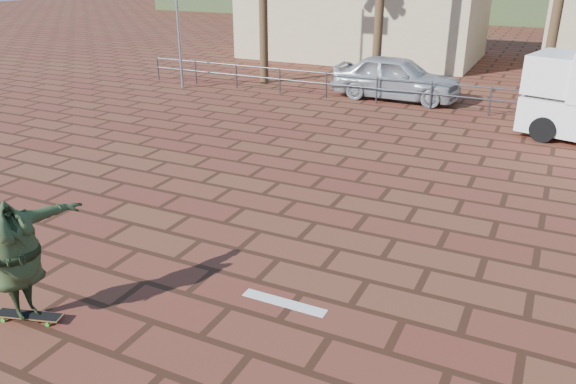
# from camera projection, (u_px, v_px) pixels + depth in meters

# --- Properties ---
(ground) EXTENTS (120.00, 120.00, 0.00)m
(ground) POSITION_uv_depth(u_px,v_px,m) (279.00, 259.00, 10.07)
(ground) COLOR brown
(ground) RESTS_ON ground
(paint_stripe) EXTENTS (1.40, 0.22, 0.01)m
(paint_stripe) POSITION_uv_depth(u_px,v_px,m) (284.00, 303.00, 8.79)
(paint_stripe) COLOR white
(paint_stripe) RESTS_ON ground
(guardrail) EXTENTS (24.06, 0.06, 1.00)m
(guardrail) POSITION_uv_depth(u_px,v_px,m) (432.00, 90.00, 19.77)
(guardrail) COLOR #47494F
(guardrail) RESTS_ON ground
(building_west) EXTENTS (12.60, 7.60, 4.50)m
(building_west) POSITION_uv_depth(u_px,v_px,m) (364.00, 13.00, 29.87)
(building_west) COLOR beige
(building_west) RESTS_ON ground
(longboard) EXTENTS (1.04, 0.52, 0.10)m
(longboard) POSITION_uv_depth(u_px,v_px,m) (29.00, 315.00, 8.35)
(longboard) COLOR olive
(longboard) RESTS_ON ground
(skateboarder) EXTENTS (1.22, 2.33, 1.83)m
(skateboarder) POSITION_uv_depth(u_px,v_px,m) (17.00, 261.00, 7.98)
(skateboarder) COLOR #2F4022
(skateboarder) RESTS_ON longboard
(car_silver) EXTENTS (4.86, 2.04, 1.64)m
(car_silver) POSITION_uv_depth(u_px,v_px,m) (396.00, 77.00, 21.18)
(car_silver) COLOR #ABAEB2
(car_silver) RESTS_ON ground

